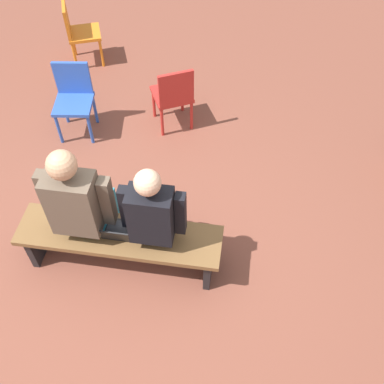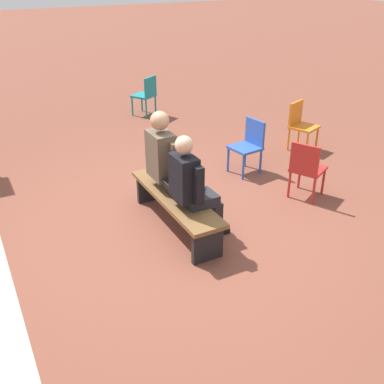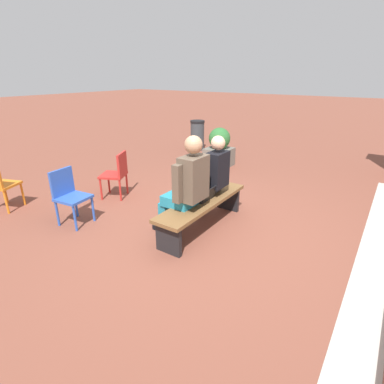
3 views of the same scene
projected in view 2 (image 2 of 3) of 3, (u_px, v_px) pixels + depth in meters
ground_plane at (170, 224)px, 5.76m from camera, size 60.00×60.00×0.00m
bench at (175, 202)px, 5.53m from camera, size 1.80×0.44×0.45m
person_student at (193, 185)px, 5.14m from camera, size 0.53×0.67×1.33m
person_adult at (169, 163)px, 5.62m from camera, size 0.60×0.75×1.43m
laptop at (175, 193)px, 5.44m from camera, size 0.32×0.29×0.21m
plastic_chair_by_pillar at (249, 143)px, 6.96m from camera, size 0.47×0.47×0.84m
plastic_chair_far_left at (146, 93)px, 9.56m from camera, size 0.58×0.58×0.84m
plastic_chair_mid_courtyard at (300, 123)px, 7.83m from camera, size 0.54×0.54×0.84m
plastic_chair_foreground at (306, 167)px, 6.17m from camera, size 0.56×0.56×0.84m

